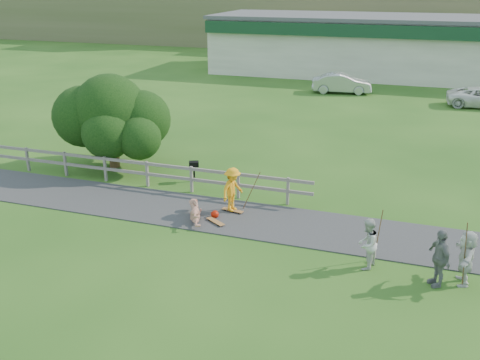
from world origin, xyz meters
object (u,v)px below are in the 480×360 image
(spectator_b, at_px, (439,258))
(spectator_a, at_px, (367,244))
(spectator_d, at_px, (466,257))
(car_silver, at_px, (342,83))
(skater_fallen, at_px, (196,211))
(tree, at_px, (112,128))
(skater_rider, at_px, (233,192))
(bbq, at_px, (194,171))

(spectator_b, bearing_deg, spectator_a, -127.69)
(spectator_d, distance_m, car_silver, 27.00)
(spectator_b, xyz_separation_m, car_silver, (-6.66, 26.31, -0.13))
(skater_fallen, distance_m, tree, 7.29)
(spectator_a, xyz_separation_m, tree, (-11.99, 5.66, 1.06))
(skater_fallen, distance_m, spectator_d, 9.04)
(skater_fallen, distance_m, spectator_a, 6.37)
(skater_fallen, relative_size, car_silver, 0.41)
(skater_fallen, xyz_separation_m, car_silver, (1.51, 24.47, 0.40))
(car_silver, distance_m, tree, 21.64)
(car_silver, relative_size, tree, 0.84)
(skater_rider, height_order, spectator_b, spectator_b)
(spectator_b, relative_size, bbq, 1.93)
(bbq, bearing_deg, tree, 148.53)
(car_silver, bearing_deg, skater_rider, 169.67)
(skater_rider, xyz_separation_m, spectator_a, (5.12, -2.53, -0.03))
(spectator_b, bearing_deg, car_silver, 165.63)
(car_silver, bearing_deg, spectator_d, -173.33)
(skater_rider, bearing_deg, bbq, 63.94)
(car_silver, bearing_deg, bbq, 162.35)
(skater_fallen, height_order, tree, tree)
(spectator_a, xyz_separation_m, spectator_b, (2.00, -0.32, 0.07))
(tree, bearing_deg, spectator_d, -20.96)
(skater_rider, xyz_separation_m, tree, (-6.86, 3.12, 1.03))
(skater_rider, bearing_deg, car_silver, 16.89)
(spectator_b, bearing_deg, bbq, -147.57)
(spectator_a, xyz_separation_m, spectator_d, (2.73, 0.02, 0.02))
(spectator_a, distance_m, tree, 13.30)
(bbq, bearing_deg, spectator_d, -49.63)
(spectator_b, bearing_deg, skater_fallen, -131.27)
(skater_fallen, xyz_separation_m, spectator_d, (8.90, -1.50, 0.48))
(tree, bearing_deg, spectator_b, -23.14)
(skater_rider, distance_m, spectator_d, 8.24)
(skater_rider, xyz_separation_m, car_silver, (0.46, 23.46, -0.10))
(skater_rider, bearing_deg, tree, 83.54)
(spectator_d, bearing_deg, bbq, -116.72)
(tree, height_order, bbq, tree)
(spectator_b, bearing_deg, spectator_d, 86.72)
(skater_rider, relative_size, spectator_b, 0.96)
(bbq, bearing_deg, spectator_b, -52.84)
(spectator_b, distance_m, tree, 15.24)
(car_silver, xyz_separation_m, tree, (-7.32, -20.33, 1.13))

